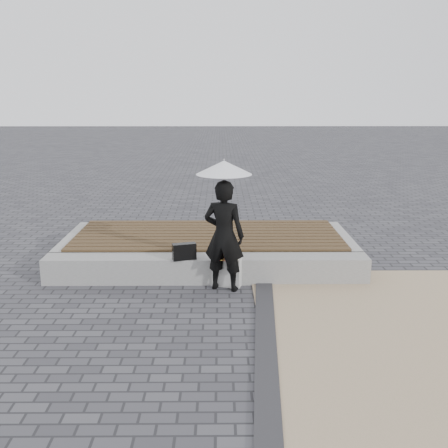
{
  "coord_description": "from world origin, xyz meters",
  "views": [
    {
      "loc": [
        0.22,
        -6.23,
        2.86
      ],
      "look_at": [
        0.27,
        1.24,
        1.0
      ],
      "focal_mm": 42.62,
      "sensor_mm": 36.0,
      "label": 1
    }
  ],
  "objects": [
    {
      "name": "parasol",
      "position": [
        0.27,
        1.24,
        1.82
      ],
      "size": [
        0.8,
        0.8,
        1.02
      ],
      "rotation": [
        0.0,
        0.0,
        0.36
      ],
      "color": "#B4B4B9",
      "rests_on": "ground"
    },
    {
      "name": "woman",
      "position": [
        0.27,
        1.24,
        0.82
      ],
      "size": [
        0.69,
        0.55,
        1.65
      ],
      "primitive_type": "imported",
      "rotation": [
        0.0,
        0.0,
        2.84
      ],
      "color": "black",
      "rests_on": "ground"
    },
    {
      "name": "handbag",
      "position": [
        -0.33,
        1.44,
        0.53
      ],
      "size": [
        0.37,
        0.22,
        0.25
      ],
      "primitive_type": "cube",
      "rotation": [
        0.0,
        0.0,
        0.28
      ],
      "color": "black",
      "rests_on": "seating_ledge"
    },
    {
      "name": "timber_platform",
      "position": [
        0.0,
        2.8,
        0.2
      ],
      "size": [
        5.0,
        2.0,
        0.4
      ],
      "primitive_type": "cube",
      "color": "#ABABA6",
      "rests_on": "ground"
    },
    {
      "name": "canvas_tote",
      "position": [
        0.32,
        1.37,
        0.22
      ],
      "size": [
        0.46,
        0.29,
        0.45
      ],
      "primitive_type": "cube",
      "rotation": [
        0.0,
        0.0,
        -0.27
      ],
      "color": "silver",
      "rests_on": "ground"
    },
    {
      "name": "seating_ledge",
      "position": [
        0.0,
        1.6,
        0.2
      ],
      "size": [
        5.0,
        0.45,
        0.4
      ],
      "primitive_type": "cube",
      "color": "#A2A19D",
      "rests_on": "ground"
    },
    {
      "name": "ground",
      "position": [
        0.0,
        0.0,
        0.0
      ],
      "size": [
        80.0,
        80.0,
        0.0
      ],
      "primitive_type": "plane",
      "color": "#48484C",
      "rests_on": "ground"
    },
    {
      "name": "edging_band",
      "position": [
        0.75,
        -0.5,
        0.02
      ],
      "size": [
        0.61,
        5.2,
        0.04
      ],
      "primitive_type": "cube",
      "rotation": [
        0.0,
        0.0,
        -0.07
      ],
      "color": "#2D2C2F",
      "rests_on": "ground"
    },
    {
      "name": "magazine",
      "position": [
        0.32,
        1.32,
        0.45
      ],
      "size": [
        0.37,
        0.3,
        0.01
      ],
      "primitive_type": "cube",
      "rotation": [
        0.0,
        0.0,
        -0.17
      ],
      "color": "#F54C47",
      "rests_on": "canvas_tote"
    },
    {
      "name": "timber_decking",
      "position": [
        0.0,
        2.8,
        0.42
      ],
      "size": [
        4.6,
        2.0,
        0.04
      ],
      "primitive_type": null,
      "color": "brown",
      "rests_on": "timber_platform"
    }
  ]
}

